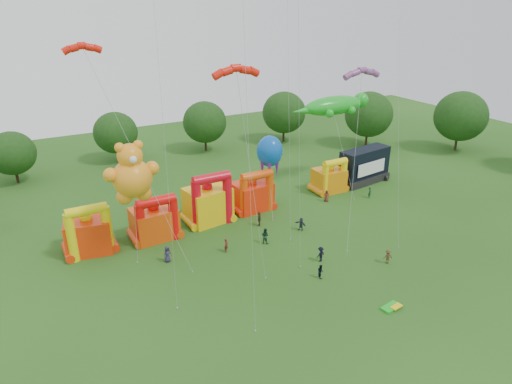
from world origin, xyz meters
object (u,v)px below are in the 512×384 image
gecko_kite (339,130)px  spectator_0 (167,254)px  stage_trailer (364,166)px  teddy_bear_kite (132,176)px  spectator_4 (259,219)px  bouncy_castle_0 (89,233)px  bouncy_castle_2 (209,203)px  octopus_kite (270,173)px

gecko_kite → spectator_0: bearing=-163.3°
stage_trailer → teddy_bear_kite: (-38.14, -6.65, 7.51)m
spectator_0 → gecko_kite: bearing=4.3°
spectator_0 → spectator_4: (13.31, 2.78, 0.01)m
spectator_0 → spectator_4: 13.60m
teddy_bear_kite → spectator_0: bearing=-33.6°
bouncy_castle_0 → bouncy_castle_2: 15.27m
gecko_kite → spectator_4: 20.13m
gecko_kite → octopus_kite: size_ratio=1.34×
stage_trailer → gecko_kite: bearing=170.2°
bouncy_castle_2 → octopus_kite: size_ratio=0.70×
bouncy_castle_0 → spectator_0: size_ratio=3.28×
octopus_kite → spectator_4: octopus_kite is taller
bouncy_castle_2 → teddy_bear_kite: 14.08m
bouncy_castle_2 → spectator_4: bouncy_castle_2 is taller
octopus_kite → spectator_0: 18.93m
bouncy_castle_0 → octopus_kite: bearing=0.4°
octopus_kite → spectator_4: (-3.87, -3.86, -4.39)m
stage_trailer → octopus_kite: octopus_kite is taller
bouncy_castle_2 → stage_trailer: bearing=2.6°
gecko_kite → bouncy_castle_0: bearing=-175.9°
teddy_bear_kite → spectator_4: size_ratio=7.13×
spectator_0 → bouncy_castle_2: bearing=28.7°
gecko_kite → stage_trailer: bearing=-9.8°
gecko_kite → spectator_0: (-30.59, -9.20, -8.10)m
teddy_bear_kite → spectator_4: teddy_bear_kite is taller
bouncy_castle_2 → teddy_bear_kite: (-10.65, -5.42, 7.46)m
stage_trailer → gecko_kite: gecko_kite is taller
teddy_bear_kite → gecko_kite: bearing=12.8°
bouncy_castle_2 → stage_trailer: (27.49, 1.23, -0.05)m
stage_trailer → spectator_4: 23.05m
stage_trailer → spectator_4: size_ratio=4.62×
bouncy_castle_0 → spectator_4: size_ratio=3.23×
bouncy_castle_0 → teddy_bear_kite: 10.22m
stage_trailer → spectator_4: (-22.31, -5.55, -1.68)m
spectator_4 → bouncy_castle_0: bearing=-58.0°
bouncy_castle_0 → stage_trailer: bouncy_castle_0 is taller
spectator_4 → bouncy_castle_2: bearing=-87.5°
teddy_bear_kite → octopus_kite: size_ratio=1.36×
octopus_kite → stage_trailer: bearing=5.2°
stage_trailer → spectator_0: bearing=-166.8°
bouncy_castle_0 → spectator_0: bearing=-42.2°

